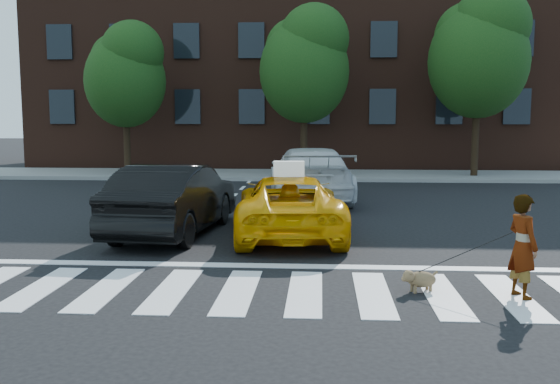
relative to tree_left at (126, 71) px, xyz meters
name	(u,v)px	position (x,y,z in m)	size (l,w,h in m)	color
ground	(238,292)	(6.97, -17.00, -4.44)	(120.00, 120.00, 0.00)	black
crosswalk	(238,291)	(6.97, -17.00, -4.43)	(13.00, 2.40, 0.01)	silver
stop_line	(250,265)	(6.97, -15.40, -4.43)	(12.00, 0.30, 0.01)	silver
sidewalk_far	(292,175)	(6.97, 0.50, -4.37)	(30.00, 4.00, 0.15)	slate
building	(299,51)	(6.97, 8.00, 1.56)	(26.00, 10.00, 12.00)	#402117
tree_left	(126,71)	(0.00, 0.00, 0.00)	(3.39, 3.38, 6.50)	black
tree_mid	(305,60)	(7.50, 0.00, 0.41)	(3.69, 3.69, 7.10)	black
tree_right	(480,49)	(14.50, 0.00, 0.82)	(4.00, 4.00, 7.70)	black
taxi	(289,206)	(7.50, -12.62, -3.78)	(2.19, 4.76, 1.32)	#DF9804
black_sedan	(174,199)	(4.97, -12.60, -3.66)	(1.65, 4.73, 1.56)	black
white_suv	(310,174)	(7.85, -6.92, -3.62)	(2.29, 5.64, 1.64)	silver
woman	(523,246)	(11.07, -17.04, -3.69)	(0.55, 0.36, 1.51)	#999999
dog	(419,279)	(9.65, -16.84, -4.24)	(0.58, 0.36, 0.34)	olive
taxi_sign	(289,169)	(7.50, -12.82, -2.96)	(0.65, 0.28, 0.32)	white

